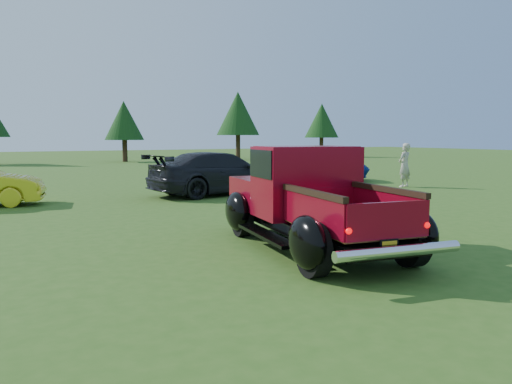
% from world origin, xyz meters
% --- Properties ---
extents(ground, '(120.00, 120.00, 0.00)m').
position_xyz_m(ground, '(0.00, 0.00, 0.00)').
color(ground, '#2F5518').
rests_on(ground, ground).
extents(tree_mid_right, '(2.82, 2.82, 4.40)m').
position_xyz_m(tree_mid_right, '(6.00, 30.00, 2.97)').
color(tree_mid_right, '#332114').
rests_on(tree_mid_right, ground).
extents(tree_east, '(3.46, 3.46, 5.40)m').
position_xyz_m(tree_east, '(15.00, 29.50, 3.66)').
color(tree_east, '#332114').
rests_on(tree_east, ground).
extents(tree_far_east, '(3.07, 3.07, 4.80)m').
position_xyz_m(tree_far_east, '(24.00, 30.50, 3.25)').
color(tree_far_east, '#332114').
rests_on(tree_far_east, ground).
extents(pickup_truck, '(2.69, 4.76, 1.69)m').
position_xyz_m(pickup_truck, '(1.63, 0.39, 0.80)').
color(pickup_truck, black).
rests_on(pickup_truck, ground).
extents(show_car_grey, '(4.89, 2.51, 1.36)m').
position_xyz_m(show_car_grey, '(3.50, 7.96, 0.68)').
color(show_car_grey, black).
rests_on(show_car_grey, ground).
extents(show_car_blue, '(5.03, 2.99, 1.31)m').
position_xyz_m(show_car_blue, '(8.76, 10.23, 0.66)').
color(show_car_blue, '#0D2F98').
rests_on(show_car_blue, ground).
extents(spectator, '(0.67, 0.53, 1.61)m').
position_xyz_m(spectator, '(10.40, 6.80, 0.80)').
color(spectator, '#A49F8E').
rests_on(spectator, ground).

